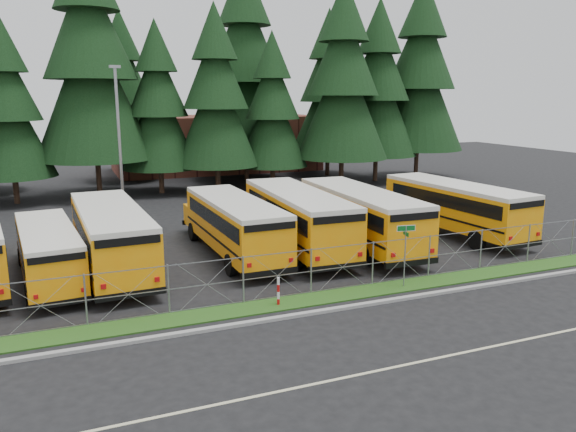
% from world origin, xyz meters
% --- Properties ---
extents(ground, '(120.00, 120.00, 0.00)m').
position_xyz_m(ground, '(0.00, 0.00, 0.00)').
color(ground, black).
rests_on(ground, ground).
extents(curb, '(50.00, 0.25, 0.12)m').
position_xyz_m(curb, '(0.00, -3.10, 0.06)').
color(curb, gray).
rests_on(curb, ground).
extents(grass_verge, '(50.00, 1.40, 0.06)m').
position_xyz_m(grass_verge, '(0.00, -1.70, 0.03)').
color(grass_verge, '#204112').
rests_on(grass_verge, ground).
extents(road_lane_line, '(50.00, 0.12, 0.01)m').
position_xyz_m(road_lane_line, '(0.00, -8.00, 0.01)').
color(road_lane_line, beige).
rests_on(road_lane_line, ground).
extents(chainlink_fence, '(44.00, 0.10, 2.00)m').
position_xyz_m(chainlink_fence, '(0.00, -1.00, 1.00)').
color(chainlink_fence, gray).
rests_on(chainlink_fence, ground).
extents(brick_building, '(22.00, 10.00, 6.00)m').
position_xyz_m(brick_building, '(6.00, 40.00, 3.00)').
color(brick_building, brown).
rests_on(brick_building, ground).
extents(bus_1, '(3.24, 10.06, 2.59)m').
position_xyz_m(bus_1, '(-11.28, 5.00, 1.30)').
color(bus_1, orange).
rests_on(bus_1, ground).
extents(bus_2, '(3.34, 12.13, 3.15)m').
position_xyz_m(bus_2, '(-8.51, 5.64, 1.58)').
color(bus_2, orange).
rests_on(bus_2, ground).
extents(bus_4, '(2.99, 11.65, 3.04)m').
position_xyz_m(bus_4, '(-2.32, 6.04, 1.52)').
color(bus_4, orange).
rests_on(bus_4, ground).
extents(bus_5, '(3.46, 12.52, 3.25)m').
position_xyz_m(bus_5, '(1.18, 5.90, 1.63)').
color(bus_5, orange).
rests_on(bus_5, ground).
extents(bus_6, '(3.27, 12.40, 3.23)m').
position_xyz_m(bus_6, '(4.57, 5.12, 1.61)').
color(bus_6, orange).
rests_on(bus_6, ground).
extents(bus_east, '(3.81, 12.15, 3.13)m').
position_xyz_m(bus_east, '(11.24, 5.48, 1.57)').
color(bus_east, orange).
rests_on(bus_east, ground).
extents(street_sign, '(0.83, 0.54, 2.81)m').
position_xyz_m(street_sign, '(3.11, -1.81, 2.03)').
color(street_sign, gray).
rests_on(street_sign, ground).
extents(striped_bollard, '(0.11, 0.11, 1.20)m').
position_xyz_m(striped_bollard, '(-2.79, -1.78, 0.60)').
color(striped_bollard, '#B20C0C').
rests_on(striped_bollard, ground).
extents(light_standard, '(0.70, 0.35, 10.14)m').
position_xyz_m(light_standard, '(-6.74, 16.57, 5.50)').
color(light_standard, gray).
rests_on(light_standard, ground).
extents(conifer_2, '(6.40, 6.40, 14.15)m').
position_xyz_m(conifer_2, '(-13.76, 26.28, 7.07)').
color(conifer_2, black).
rests_on(conifer_2, ground).
extents(conifer_3, '(9.51, 9.51, 21.03)m').
position_xyz_m(conifer_3, '(-7.52, 27.35, 10.51)').
color(conifer_3, black).
rests_on(conifer_3, ground).
extents(conifer_4, '(6.53, 6.53, 14.45)m').
position_xyz_m(conifer_4, '(-2.44, 26.86, 7.23)').
color(conifer_4, black).
rests_on(conifer_4, ground).
extents(conifer_5, '(7.16, 7.16, 15.83)m').
position_xyz_m(conifer_5, '(2.17, 25.35, 7.92)').
color(conifer_5, black).
rests_on(conifer_5, ground).
extents(conifer_6, '(6.23, 6.23, 13.77)m').
position_xyz_m(conifer_6, '(7.28, 25.42, 6.89)').
color(conifer_6, black).
rests_on(conifer_6, ground).
extents(conifer_7, '(8.25, 8.25, 18.24)m').
position_xyz_m(conifer_7, '(13.37, 23.78, 9.12)').
color(conifer_7, black).
rests_on(conifer_7, ground).
extents(conifer_8, '(7.78, 7.78, 17.20)m').
position_xyz_m(conifer_8, '(18.29, 25.96, 8.60)').
color(conifer_8, black).
rests_on(conifer_8, ground).
extents(conifer_9, '(8.86, 8.86, 19.60)m').
position_xyz_m(conifer_9, '(23.43, 26.49, 9.80)').
color(conifer_9, black).
rests_on(conifer_9, ground).
extents(conifer_11, '(7.37, 7.37, 16.30)m').
position_xyz_m(conifer_11, '(-4.28, 35.47, 8.15)').
color(conifer_11, black).
rests_on(conifer_11, ground).
extents(conifer_12, '(9.45, 9.45, 20.90)m').
position_xyz_m(conifer_12, '(6.74, 31.34, 10.45)').
color(conifer_12, black).
rests_on(conifer_12, ground).
extents(conifer_13, '(7.61, 7.61, 16.84)m').
position_xyz_m(conifer_13, '(15.73, 31.41, 8.42)').
color(conifer_13, black).
rests_on(conifer_13, ground).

